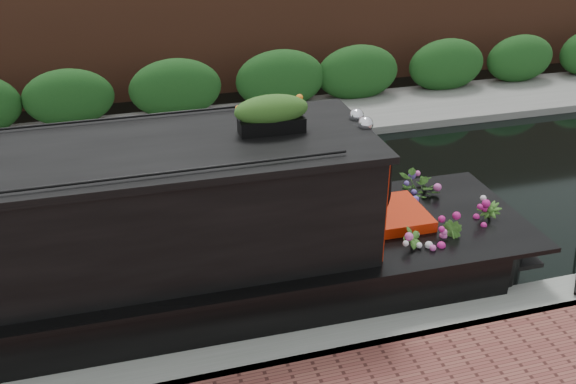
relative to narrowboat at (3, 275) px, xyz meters
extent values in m
plane|color=black|center=(3.00, 1.91, -0.90)|extent=(80.00, 80.00, 0.00)
cube|color=gray|center=(3.00, -1.39, -0.90)|extent=(40.00, 0.60, 0.50)
cube|color=slate|center=(3.00, 6.11, -0.90)|extent=(40.00, 2.40, 0.34)
cube|color=#194618|center=(3.00, 7.01, -0.90)|extent=(40.00, 1.10, 2.80)
cube|color=brown|center=(3.00, 9.11, -0.90)|extent=(40.00, 1.00, 8.00)
cube|color=#B22007|center=(4.44, 0.00, 0.63)|extent=(0.10, 1.89, 1.45)
cube|color=black|center=(3.01, -0.96, 0.71)|extent=(0.97, 0.05, 0.59)
cube|color=#B22007|center=(5.00, 0.00, -0.15)|extent=(0.88, 0.99, 0.54)
sphere|color=silver|center=(4.45, -0.15, 1.48)|extent=(0.19, 0.19, 0.19)
sphere|color=silver|center=(4.45, 0.15, 1.48)|extent=(0.19, 0.19, 0.19)
cube|color=black|center=(3.30, 0.00, 1.54)|extent=(0.80, 0.29, 0.18)
ellipsoid|color=orange|center=(3.30, 0.00, 1.75)|extent=(0.87, 0.31, 0.26)
imported|color=#325E1F|center=(4.96, -0.70, -0.11)|extent=(0.40, 0.35, 0.62)
imported|color=#325E1F|center=(5.54, -0.68, -0.12)|extent=(0.36, 0.40, 0.59)
imported|color=#325E1F|center=(5.74, 0.63, -0.08)|extent=(0.74, 0.68, 0.68)
imported|color=#325E1F|center=(6.30, -0.31, -0.12)|extent=(0.45, 0.45, 0.60)
imported|color=#325E1F|center=(4.91, 0.65, -0.09)|extent=(0.27, 0.37, 0.65)
cylinder|color=brown|center=(6.87, 0.00, -0.74)|extent=(0.33, 0.40, 0.33)
camera|label=1|loc=(1.48, -6.97, 4.33)|focal=40.00mm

